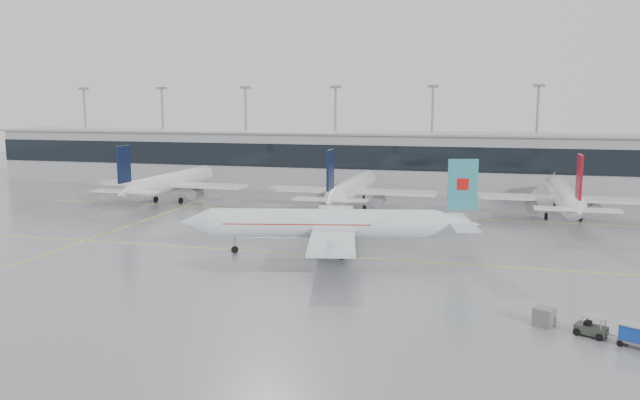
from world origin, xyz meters
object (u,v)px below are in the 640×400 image
(baggage_tug, at_px, (591,329))
(gse_unit, at_px, (544,317))
(baggage_cart, at_px, (640,335))
(air_canada_jet, at_px, (332,224))

(baggage_tug, height_order, gse_unit, baggage_tug)
(baggage_tug, distance_m, baggage_cart, 3.63)
(baggage_tug, relative_size, baggage_cart, 1.07)
(baggage_tug, relative_size, gse_unit, 2.27)
(baggage_cart, relative_size, gse_unit, 2.13)
(baggage_cart, height_order, gse_unit, baggage_cart)
(gse_unit, bearing_deg, baggage_cart, 1.65)
(baggage_cart, bearing_deg, baggage_tug, 180.00)
(baggage_tug, distance_m, gse_unit, 3.79)
(air_canada_jet, height_order, gse_unit, air_canada_jet)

